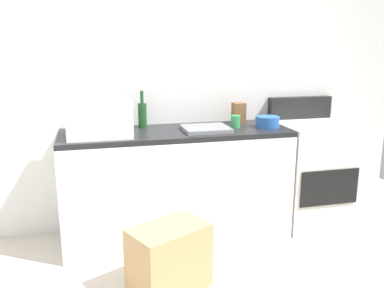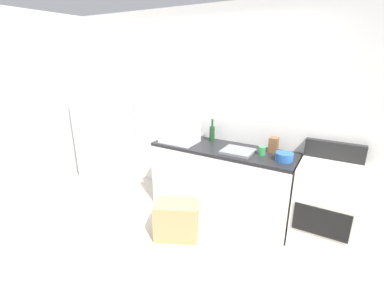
% 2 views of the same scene
% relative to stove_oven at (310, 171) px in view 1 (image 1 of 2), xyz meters
% --- Properties ---
extents(wall_back, '(5.00, 0.10, 2.60)m').
position_rel_stove_oven_xyz_m(wall_back, '(-1.52, 0.34, 0.83)').
color(wall_back, silver).
rests_on(wall_back, ground_plane).
extents(kitchen_counter, '(1.80, 0.60, 0.90)m').
position_rel_stove_oven_xyz_m(kitchen_counter, '(-1.22, -0.01, -0.02)').
color(kitchen_counter, white).
rests_on(kitchen_counter, ground_plane).
extents(stove_oven, '(0.60, 0.61, 1.10)m').
position_rel_stove_oven_xyz_m(stove_oven, '(0.00, 0.00, 0.00)').
color(stove_oven, silver).
rests_on(stove_oven, ground_plane).
extents(microwave, '(0.46, 0.34, 0.27)m').
position_rel_stove_oven_xyz_m(microwave, '(-1.81, -0.09, 0.57)').
color(microwave, white).
rests_on(microwave, kitchen_counter).
extents(sink_basin, '(0.36, 0.32, 0.03)m').
position_rel_stove_oven_xyz_m(sink_basin, '(-0.99, -0.07, 0.45)').
color(sink_basin, slate).
rests_on(sink_basin, kitchen_counter).
extents(wine_bottle, '(0.07, 0.07, 0.30)m').
position_rel_stove_oven_xyz_m(wine_bottle, '(-1.46, 0.18, 0.54)').
color(wine_bottle, '#193F1E').
rests_on(wine_bottle, kitchen_counter).
extents(coffee_mug, '(0.08, 0.08, 0.10)m').
position_rel_stove_oven_xyz_m(coffee_mug, '(-0.72, -0.01, 0.48)').
color(coffee_mug, '#338C4C').
rests_on(coffee_mug, kitchen_counter).
extents(knife_block, '(0.10, 0.10, 0.18)m').
position_rel_stove_oven_xyz_m(knife_block, '(-0.64, 0.15, 0.52)').
color(knife_block, brown).
rests_on(knife_block, kitchen_counter).
extents(mixing_bowl, '(0.19, 0.19, 0.09)m').
position_rel_stove_oven_xyz_m(mixing_bowl, '(-0.46, -0.06, 0.48)').
color(mixing_bowl, '#2659A5').
rests_on(mixing_bowl, kitchen_counter).
extents(cardboard_box_large, '(0.57, 0.49, 0.43)m').
position_rel_stove_oven_xyz_m(cardboard_box_large, '(-1.43, -0.75, -0.25)').
color(cardboard_box_large, tan).
rests_on(cardboard_box_large, ground_plane).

